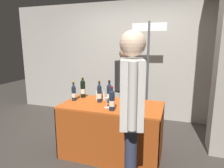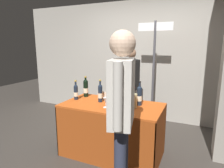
{
  "view_description": "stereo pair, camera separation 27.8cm",
  "coord_description": "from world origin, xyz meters",
  "px_view_note": "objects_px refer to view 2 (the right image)",
  "views": [
    {
      "loc": [
        0.85,
        -2.59,
        1.64
      ],
      "look_at": [
        0.0,
        0.0,
        1.09
      ],
      "focal_mm": 31.41,
      "sensor_mm": 36.0,
      "label": 1
    },
    {
      "loc": [
        1.11,
        -2.49,
        1.64
      ],
      "look_at": [
        0.0,
        0.0,
        1.09
      ],
      "focal_mm": 31.41,
      "sensor_mm": 36.0,
      "label": 2
    }
  ],
  "objects_px": {
    "display_bottle_0": "(110,93)",
    "taster_foreground_right": "(122,104)",
    "booth_signpost": "(154,64)",
    "featured_wine_bottle": "(139,95)",
    "tasting_table": "(112,120)",
    "flower_vase": "(133,100)",
    "vendor_presenter": "(129,82)",
    "wine_glass_near_vendor": "(106,100)"
  },
  "relations": [
    {
      "from": "display_bottle_0",
      "to": "taster_foreground_right",
      "type": "distance_m",
      "value": 1.04
    },
    {
      "from": "booth_signpost",
      "to": "featured_wine_bottle",
      "type": "bearing_deg",
      "value": -88.22
    },
    {
      "from": "taster_foreground_right",
      "to": "booth_signpost",
      "type": "xyz_separation_m",
      "value": [
        -0.12,
        1.95,
        0.2
      ]
    },
    {
      "from": "tasting_table",
      "to": "taster_foreground_right",
      "type": "xyz_separation_m",
      "value": [
        0.46,
        -0.81,
        0.54
      ]
    },
    {
      "from": "flower_vase",
      "to": "taster_foreground_right",
      "type": "relative_size",
      "value": 0.22
    },
    {
      "from": "display_bottle_0",
      "to": "flower_vase",
      "type": "height_order",
      "value": "flower_vase"
    },
    {
      "from": "tasting_table",
      "to": "display_bottle_0",
      "type": "bearing_deg",
      "value": 131.92
    },
    {
      "from": "taster_foreground_right",
      "to": "booth_signpost",
      "type": "distance_m",
      "value": 1.96
    },
    {
      "from": "tasting_table",
      "to": "vendor_presenter",
      "type": "bearing_deg",
      "value": 92.46
    },
    {
      "from": "flower_vase",
      "to": "vendor_presenter",
      "type": "relative_size",
      "value": 0.24
    },
    {
      "from": "display_bottle_0",
      "to": "vendor_presenter",
      "type": "height_order",
      "value": "vendor_presenter"
    },
    {
      "from": "tasting_table",
      "to": "featured_wine_bottle",
      "type": "distance_m",
      "value": 0.55
    },
    {
      "from": "featured_wine_bottle",
      "to": "wine_glass_near_vendor",
      "type": "height_order",
      "value": "featured_wine_bottle"
    },
    {
      "from": "taster_foreground_right",
      "to": "tasting_table",
      "type": "bearing_deg",
      "value": 16.24
    },
    {
      "from": "wine_glass_near_vendor",
      "to": "taster_foreground_right",
      "type": "xyz_separation_m",
      "value": [
        0.48,
        -0.64,
        0.19
      ]
    },
    {
      "from": "tasting_table",
      "to": "wine_glass_near_vendor",
      "type": "xyz_separation_m",
      "value": [
        -0.02,
        -0.17,
        0.34
      ]
    },
    {
      "from": "taster_foreground_right",
      "to": "display_bottle_0",
      "type": "bearing_deg",
      "value": 17.38
    },
    {
      "from": "flower_vase",
      "to": "booth_signpost",
      "type": "height_order",
      "value": "booth_signpost"
    },
    {
      "from": "wine_glass_near_vendor",
      "to": "booth_signpost",
      "type": "distance_m",
      "value": 1.42
    },
    {
      "from": "featured_wine_bottle",
      "to": "display_bottle_0",
      "type": "xyz_separation_m",
      "value": [
        -0.44,
        -0.05,
        0.0
      ]
    },
    {
      "from": "flower_vase",
      "to": "display_bottle_0",
      "type": "bearing_deg",
      "value": 166.33
    },
    {
      "from": "tasting_table",
      "to": "taster_foreground_right",
      "type": "relative_size",
      "value": 0.82
    },
    {
      "from": "tasting_table",
      "to": "taster_foreground_right",
      "type": "distance_m",
      "value": 1.07
    },
    {
      "from": "tasting_table",
      "to": "featured_wine_bottle",
      "type": "relative_size",
      "value": 4.18
    },
    {
      "from": "featured_wine_bottle",
      "to": "flower_vase",
      "type": "distance_m",
      "value": 0.16
    },
    {
      "from": "flower_vase",
      "to": "taster_foreground_right",
      "type": "height_order",
      "value": "taster_foreground_right"
    },
    {
      "from": "featured_wine_bottle",
      "to": "vendor_presenter",
      "type": "xyz_separation_m",
      "value": [
        -0.41,
        0.75,
        0.03
      ]
    },
    {
      "from": "featured_wine_bottle",
      "to": "flower_vase",
      "type": "relative_size",
      "value": 0.9
    },
    {
      "from": "flower_vase",
      "to": "featured_wine_bottle",
      "type": "bearing_deg",
      "value": 74.43
    },
    {
      "from": "flower_vase",
      "to": "taster_foreground_right",
      "type": "bearing_deg",
      "value": -80.3
    },
    {
      "from": "tasting_table",
      "to": "vendor_presenter",
      "type": "relative_size",
      "value": 0.91
    },
    {
      "from": "featured_wine_bottle",
      "to": "booth_signpost",
      "type": "distance_m",
      "value": 1.08
    },
    {
      "from": "tasting_table",
      "to": "wine_glass_near_vendor",
      "type": "height_order",
      "value": "wine_glass_near_vendor"
    },
    {
      "from": "taster_foreground_right",
      "to": "featured_wine_bottle",
      "type": "bearing_deg",
      "value": -7.99
    },
    {
      "from": "flower_vase",
      "to": "wine_glass_near_vendor",
      "type": "bearing_deg",
      "value": -157.34
    },
    {
      "from": "vendor_presenter",
      "to": "taster_foreground_right",
      "type": "bearing_deg",
      "value": 23.94
    },
    {
      "from": "wine_glass_near_vendor",
      "to": "booth_signpost",
      "type": "xyz_separation_m",
      "value": [
        0.36,
        1.31,
        0.39
      ]
    },
    {
      "from": "tasting_table",
      "to": "featured_wine_bottle",
      "type": "xyz_separation_m",
      "value": [
        0.37,
        0.12,
        0.39
      ]
    },
    {
      "from": "booth_signpost",
      "to": "vendor_presenter",
      "type": "bearing_deg",
      "value": -144.56
    },
    {
      "from": "tasting_table",
      "to": "display_bottle_0",
      "type": "distance_m",
      "value": 0.4
    },
    {
      "from": "wine_glass_near_vendor",
      "to": "flower_vase",
      "type": "distance_m",
      "value": 0.38
    },
    {
      "from": "tasting_table",
      "to": "booth_signpost",
      "type": "bearing_deg",
      "value": 73.51
    }
  ]
}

